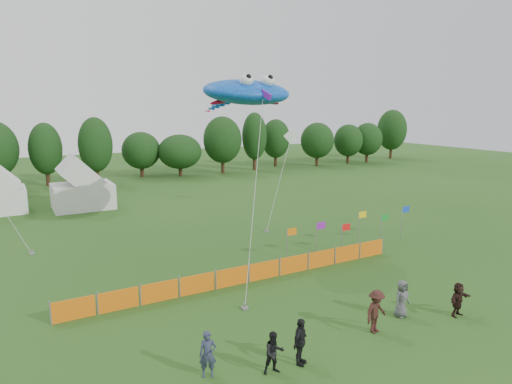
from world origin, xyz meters
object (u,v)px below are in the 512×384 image
barrier_fence (248,274)px  spectator_b (274,353)px  tent_left (1,193)px  spectator_f (458,299)px  stingray_kite (244,93)px  spectator_d (300,342)px  tent_right (82,188)px  spectator_c (376,311)px  spectator_a (208,354)px  spectator_e (402,299)px

barrier_fence → spectator_b: 8.68m
tent_left → spectator_f: 38.27m
stingray_kite → tent_left: bearing=127.2°
spectator_d → tent_right: bearing=61.9°
barrier_fence → spectator_b: (-3.30, -8.02, 0.30)m
spectator_c → spectator_d: spectator_c is taller
tent_left → barrier_fence: 27.99m
tent_left → barrier_fence: bearing=-65.8°
tent_right → stingray_kite: stingray_kite is taller
spectator_b → spectator_f: bearing=9.1°
spectator_b → stingray_kite: (6.44, 14.26, 9.57)m
spectator_b → spectator_a: bearing=166.1°
stingray_kite → spectator_a: bearing=-123.0°
spectator_a → spectator_c: 7.55m
spectator_a → spectator_c: spectator_c is taller
tent_right → spectator_d: size_ratio=2.96×
spectator_c → spectator_f: size_ratio=1.19×
tent_right → spectator_b: size_ratio=3.38×
tent_left → spectator_b: (8.16, -33.52, -1.02)m
spectator_a → spectator_d: 3.46m
spectator_d → stingray_kite: 17.90m
spectator_e → spectator_f: 2.62m
tent_right → stingray_kite: size_ratio=0.32×
tent_right → stingray_kite: bearing=-65.6°
spectator_e → spectator_a: bearing=171.5°
spectator_a → spectator_f: (11.93, -1.26, -0.06)m
barrier_fence → spectator_e: size_ratio=11.48×
spectator_a → spectator_b: bearing=-3.2°
tent_left → tent_right: size_ratio=0.76×
spectator_a → spectator_f: size_ratio=1.07×
tent_right → spectator_a: bearing=-91.2°
tent_right → spectator_e: bearing=-73.8°
spectator_a → spectator_c: bearing=17.1°
spectator_e → stingray_kite: stingray_kite is taller
spectator_c → tent_right: bearing=90.5°
spectator_e → stingray_kite: size_ratio=0.10×
spectator_f → stingray_kite: stingray_kite is taller
barrier_fence → spectator_a: size_ratio=11.57×
spectator_c → spectator_e: size_ratio=1.10×
spectator_f → spectator_d: bearing=170.9°
tent_left → spectator_c: tent_left is taller
barrier_fence → stingray_kite: (3.14, 6.23, 9.86)m
spectator_f → spectator_b: bearing=171.1°
spectator_c → stingray_kite: 16.76m
spectator_f → spectator_c: bearing=163.7°
tent_left → spectator_e: bearing=-64.4°
barrier_fence → spectator_b: spectator_b is taller
stingray_kite → barrier_fence: bearing=-116.7°
tent_left → tent_right: (6.67, -1.81, 0.10)m
tent_left → spectator_b: size_ratio=2.56×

